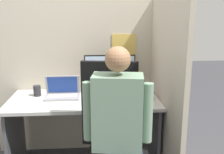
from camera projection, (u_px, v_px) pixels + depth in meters
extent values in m
cube|color=#B7AD99|center=(85.00, 77.00, 2.85)|extent=(1.93, 0.04, 1.67)
cube|color=gold|center=(124.00, 51.00, 2.79)|extent=(0.25, 0.01, 0.36)
cube|color=#F4EA66|center=(114.00, 52.00, 2.79)|extent=(0.08, 0.01, 0.08)
cube|color=#B7AD99|center=(162.00, 87.00, 2.49)|extent=(0.04, 1.32, 1.67)
cube|color=#B7B7B2|center=(84.00, 100.00, 2.53)|extent=(1.43, 0.68, 0.03)
cube|color=#4C4C51|center=(15.00, 136.00, 2.57)|extent=(0.03, 0.58, 0.69)
cube|color=#4C4C51|center=(152.00, 131.00, 2.67)|extent=(0.03, 0.58, 0.69)
cube|color=red|center=(110.00, 89.00, 2.73)|extent=(0.34, 0.21, 0.05)
cylinder|color=black|center=(110.00, 86.00, 2.72)|extent=(0.20, 0.20, 0.01)
cylinder|color=black|center=(110.00, 84.00, 2.71)|extent=(0.04, 0.04, 0.04)
cube|color=black|center=(110.00, 69.00, 2.68)|extent=(0.52, 0.02, 0.30)
cube|color=silver|center=(110.00, 69.00, 2.67)|extent=(0.50, 0.00, 0.27)
cube|color=#99999E|center=(62.00, 97.00, 2.54)|extent=(0.33, 0.20, 0.02)
cube|color=silver|center=(62.00, 95.00, 2.55)|extent=(0.28, 0.11, 0.00)
cube|color=#99999E|center=(63.00, 85.00, 2.58)|extent=(0.33, 0.07, 0.19)
cube|color=#1E3D93|center=(63.00, 85.00, 2.57)|extent=(0.29, 0.06, 0.17)
ellipsoid|color=gray|center=(86.00, 100.00, 2.44)|extent=(0.07, 0.04, 0.03)
cube|color=#A31919|center=(148.00, 96.00, 2.51)|extent=(0.04, 0.13, 0.05)
cone|color=orange|center=(119.00, 102.00, 2.36)|extent=(0.04, 0.09, 0.04)
cylinder|color=green|center=(118.00, 100.00, 2.42)|extent=(0.02, 0.02, 0.02)
cube|color=black|center=(110.00, 104.00, 2.05)|extent=(0.44, 0.11, 0.68)
cube|color=gray|center=(118.00, 112.00, 1.79)|extent=(0.37, 0.25, 0.52)
sphere|color=#9E704C|center=(118.00, 59.00, 1.71)|extent=(0.17, 0.17, 0.17)
cylinder|color=gray|center=(88.00, 111.00, 1.81)|extent=(0.07, 0.07, 0.42)
cylinder|color=gray|center=(148.00, 113.00, 1.78)|extent=(0.07, 0.07, 0.42)
cylinder|color=#28282D|center=(37.00, 91.00, 2.60)|extent=(0.07, 0.07, 0.11)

